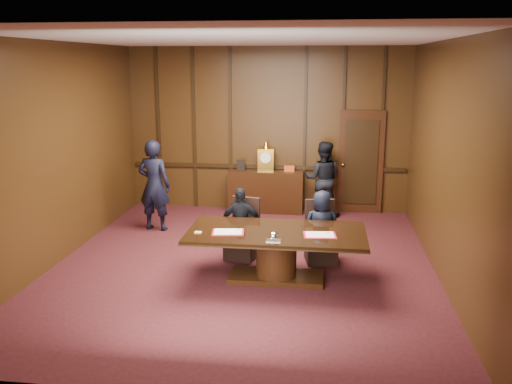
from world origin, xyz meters
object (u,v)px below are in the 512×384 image
signatory_right (321,227)px  witness_left (154,185)px  conference_table (276,247)px  witness_right (323,179)px  signatory_left (241,224)px  sideboard (266,190)px

signatory_right → witness_left: size_ratio=0.68×
conference_table → witness_right: size_ratio=1.65×
signatory_right → witness_left: 3.50m
conference_table → witness_right: (0.64, 3.58, 0.28)m
signatory_left → signatory_right: size_ratio=1.00×
signatory_left → witness_right: (1.29, 2.78, 0.19)m
witness_right → conference_table: bearing=84.6°
signatory_right → conference_table: bearing=47.6°
sideboard → witness_right: 1.27m
conference_table → signatory_right: bearing=50.9°
signatory_left → signatory_right: 1.30m
conference_table → signatory_left: (-0.65, 0.80, 0.09)m
sideboard → conference_table: size_ratio=0.61×
conference_table → witness_left: 3.39m
signatory_left → witness_right: size_ratio=0.76×
signatory_right → witness_right: witness_right is taller
conference_table → signatory_right: (0.65, 0.80, 0.09)m
signatory_right → witness_right: size_ratio=0.76×
witness_right → sideboard: bearing=-3.7°
sideboard → witness_left: 2.55m
witness_left → conference_table: bearing=147.6°
sideboard → signatory_left: size_ratio=1.33×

